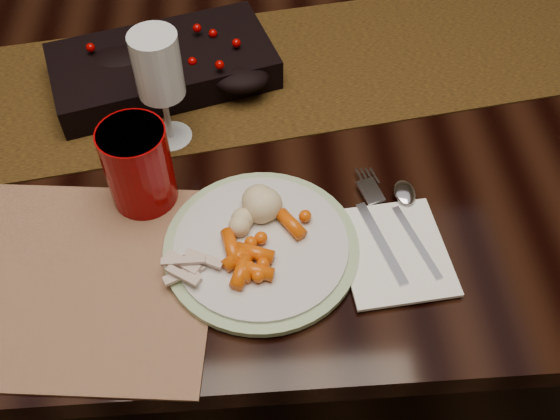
{
  "coord_description": "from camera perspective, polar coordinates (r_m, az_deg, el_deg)",
  "views": [
    {
      "loc": [
        -0.02,
        -0.77,
        1.42
      ],
      "look_at": [
        0.02,
        -0.28,
        0.8
      ],
      "focal_mm": 40.0,
      "sensor_mm": 36.0,
      "label": 1
    }
  ],
  "objects": [
    {
      "name": "mashed_potatoes",
      "position": [
        0.8,
        -2.9,
        0.01
      ],
      "size": [
        0.08,
        0.08,
        0.04
      ],
      "primitive_type": null,
      "rotation": [
        0.0,
        0.0,
        0.12
      ],
      "color": "beige",
      "rests_on": "dinner_plate"
    },
    {
      "name": "napkin",
      "position": [
        0.82,
        10.37,
        -3.77
      ],
      "size": [
        0.15,
        0.17,
        0.01
      ],
      "primitive_type": "cube",
      "rotation": [
        0.0,
        0.0,
        0.09
      ],
      "color": "white",
      "rests_on": "placemat_main"
    },
    {
      "name": "dining_table",
      "position": [
        1.3,
        -1.6,
        -1.91
      ],
      "size": [
        1.8,
        1.0,
        0.75
      ],
      "primitive_type": "cube",
      "color": "black",
      "rests_on": "floor"
    },
    {
      "name": "centerpiece",
      "position": [
        1.03,
        -10.7,
        13.17
      ],
      "size": [
        0.38,
        0.27,
        0.07
      ],
      "primitive_type": null,
      "rotation": [
        0.0,
        0.0,
        0.28
      ],
      "color": "black",
      "rests_on": "table_runner"
    },
    {
      "name": "red_cup",
      "position": [
        0.84,
        -12.82,
        3.96
      ],
      "size": [
        0.09,
        0.09,
        0.12
      ],
      "primitive_type": "cylinder",
      "rotation": [
        0.0,
        0.0,
        0.01
      ],
      "color": "#7A0304",
      "rests_on": "placemat_main"
    },
    {
      "name": "baby_carrots",
      "position": [
        0.77,
        -1.45,
        -3.79
      ],
      "size": [
        0.14,
        0.12,
        0.02
      ],
      "primitive_type": null,
      "rotation": [
        0.0,
        0.0,
        0.26
      ],
      "color": "#D94F07",
      "rests_on": "dinner_plate"
    },
    {
      "name": "placemat_main",
      "position": [
        0.84,
        -20.21,
        -5.9
      ],
      "size": [
        0.44,
        0.34,
        0.0
      ],
      "primitive_type": "cube",
      "rotation": [
        0.0,
        0.0,
        -0.11
      ],
      "color": "olive",
      "rests_on": "dining_table"
    },
    {
      "name": "turkey_shreds",
      "position": [
        0.77,
        -8.06,
        -5.12
      ],
      "size": [
        0.09,
        0.08,
        0.02
      ],
      "primitive_type": null,
      "rotation": [
        0.0,
        0.0,
        -0.34
      ],
      "color": "#D7A08F",
      "rests_on": "dinner_plate"
    },
    {
      "name": "floor",
      "position": [
        1.61,
        -1.3,
        -9.84
      ],
      "size": [
        5.0,
        5.0,
        0.0
      ],
      "primitive_type": "plane",
      "color": "black",
      "rests_on": "ground"
    },
    {
      "name": "wine_glass",
      "position": [
        0.9,
        -10.72,
        10.66
      ],
      "size": [
        0.07,
        0.07,
        0.18
      ],
      "primitive_type": null,
      "rotation": [
        0.0,
        0.0,
        -0.05
      ],
      "color": "silver",
      "rests_on": "dining_table"
    },
    {
      "name": "table_runner",
      "position": [
        1.05,
        -4.22,
        12.15
      ],
      "size": [
        1.6,
        0.56,
        0.0
      ],
      "primitive_type": "cube",
      "rotation": [
        0.0,
        0.0,
        0.15
      ],
      "color": "#382305",
      "rests_on": "dining_table"
    },
    {
      "name": "fork",
      "position": [
        0.83,
        8.98,
        -1.72
      ],
      "size": [
        0.07,
        0.17,
        0.0
      ],
      "primitive_type": null,
      "rotation": [
        0.0,
        0.0,
        0.27
      ],
      "color": "silver",
      "rests_on": "napkin"
    },
    {
      "name": "spoon",
      "position": [
        0.84,
        12.01,
        -1.43
      ],
      "size": [
        0.07,
        0.15,
        0.0
      ],
      "primitive_type": null,
      "rotation": [
        0.0,
        0.0,
        0.29
      ],
      "color": "silver",
      "rests_on": "napkin"
    },
    {
      "name": "dinner_plate",
      "position": [
        0.8,
        -1.73,
        -3.35
      ],
      "size": [
        0.26,
        0.26,
        0.01
      ],
      "primitive_type": "cylinder",
      "rotation": [
        0.0,
        0.0,
        -0.03
      ],
      "color": "silver",
      "rests_on": "placemat_main"
    }
  ]
}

